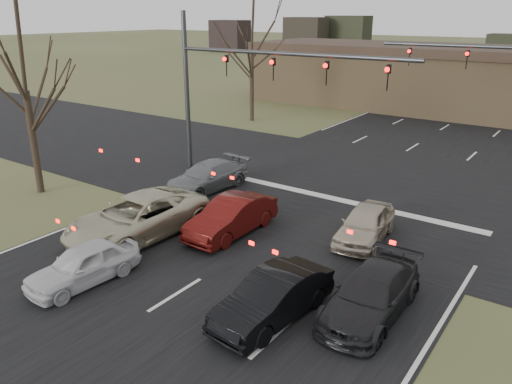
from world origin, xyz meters
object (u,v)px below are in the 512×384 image
car_charcoal_sedan (371,294)px  car_red_ahead (231,217)px  building (500,82)px  car_silver_ahead (365,224)px  car_white_sedan (83,265)px  car_silver_suv (137,217)px  mast_arm_near (237,76)px  car_black_hatch (273,297)px  car_grey_ahead (207,177)px

car_charcoal_sedan → car_red_ahead: car_red_ahead is taller
building → car_silver_ahead: size_ratio=11.22×
building → car_white_sedan: 36.43m
car_silver_suv → car_charcoal_sedan: car_silver_suv is taller
mast_arm_near → car_silver_ahead: (8.23, -3.22, -4.43)m
car_charcoal_sedan → car_red_ahead: (-6.42, 2.03, 0.06)m
car_white_sedan → car_black_hatch: size_ratio=0.90×
building → car_grey_ahead: size_ratio=9.49×
mast_arm_near → car_black_hatch: size_ratio=3.05×
car_black_hatch → car_grey_ahead: size_ratio=0.89×
car_silver_suv → car_silver_ahead: car_silver_suv is taller
car_charcoal_sedan → car_grey_ahead: size_ratio=0.96×
car_black_hatch → car_white_sedan: bearing=-157.6°
building → car_silver_ahead: (1.00, -28.22, -2.02)m
building → car_silver_suv: bearing=-100.4°
car_silver_suv → car_grey_ahead: 5.66m
car_charcoal_sedan → car_grey_ahead: 11.68m
car_black_hatch → car_silver_ahead: size_ratio=1.05×
car_silver_suv → car_white_sedan: 3.48m
building → car_red_ahead: building is taller
car_white_sedan → car_charcoal_sedan: 8.63m
car_charcoal_sedan → car_silver_ahead: (-2.08, 4.37, 0.02)m
mast_arm_near → car_silver_ahead: bearing=-21.4°
building → mast_arm_near: bearing=-106.1°
car_charcoal_sedan → car_silver_ahead: bearing=114.8°
car_silver_suv → building: bearing=82.2°
car_silver_suv → car_white_sedan: size_ratio=1.58×
car_white_sedan → car_grey_ahead: size_ratio=0.80×
car_red_ahead → car_silver_ahead: (4.34, 2.33, -0.04)m
building → car_silver_ahead: 28.31m
car_charcoal_sedan → car_grey_ahead: (-10.41, 5.30, 0.02)m
car_black_hatch → car_charcoal_sedan: car_black_hatch is taller
car_charcoal_sedan → car_black_hatch: bearing=-141.0°
car_silver_suv → mast_arm_near: bearing=101.6°
building → car_red_ahead: bearing=-96.2°
car_silver_suv → car_charcoal_sedan: bearing=3.8°
mast_arm_near → car_charcoal_sedan: 13.55m
car_white_sedan → building: bearing=86.4°
car_white_sedan → car_grey_ahead: 9.12m
building → car_grey_ahead: building is taller
building → mast_arm_near: mast_arm_near is taller
mast_arm_near → car_white_sedan: mast_arm_near is taller
car_grey_ahead → car_charcoal_sedan: bearing=-22.1°
mast_arm_near → car_grey_ahead: mast_arm_near is taller
car_silver_suv → car_red_ahead: car_silver_suv is taller
car_red_ahead → mast_arm_near: bearing=125.2°
car_red_ahead → car_silver_ahead: bearing=28.5°
car_silver_suv → car_charcoal_sedan: 9.08m
building → car_silver_suv: 33.38m
car_charcoal_sedan → car_grey_ahead: bearing=152.3°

